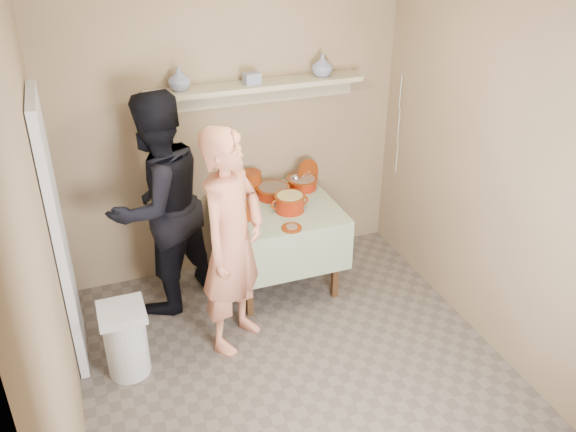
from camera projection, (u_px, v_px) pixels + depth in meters
name	position (u px, v px, depth m)	size (l,w,h in m)	color
ground	(305.00, 383.00, 4.34)	(3.50, 3.50, 0.00)	#61554C
tile_panel	(59.00, 235.00, 4.20)	(0.06, 0.70, 2.00)	silver
plate_stack_a	(239.00, 187.00, 5.22)	(0.14, 0.14, 0.18)	#6B1F03
plate_stack_b	(252.00, 182.00, 5.27)	(0.17, 0.17, 0.20)	#6B1F03
bowl_stack	(249.00, 211.00, 4.88)	(0.13, 0.13, 0.13)	#6B1F03
empty_bowl	(243.00, 205.00, 5.06)	(0.16, 0.16, 0.05)	#6B1F03
propped_lid	(308.00, 172.00, 5.41)	(0.24, 0.24, 0.02)	#6B1F03
vase_right	(322.00, 65.00, 5.05)	(0.18, 0.18, 0.18)	navy
vase_left	(179.00, 79.00, 4.70)	(0.17, 0.17, 0.18)	navy
ceramic_box	(252.00, 79.00, 4.86)	(0.13, 0.09, 0.09)	navy
person_cook	(232.00, 242.00, 4.36)	(0.64, 0.42, 1.75)	#D67E5C
person_helper	(159.00, 205.00, 4.77)	(0.89, 0.70, 1.84)	black
room_shell	(308.00, 178.00, 3.57)	(3.04, 3.54, 2.62)	#947A5A
serving_table	(277.00, 218.00, 5.16)	(0.97, 0.97, 0.76)	#4C2D16
cazuela_meat_a	(273.00, 191.00, 5.23)	(0.30, 0.30, 0.10)	maroon
cazuela_meat_b	(302.00, 182.00, 5.38)	(0.28, 0.28, 0.10)	maroon
ladle	(296.00, 178.00, 5.33)	(0.08, 0.26, 0.19)	silver
cazuela_rice	(290.00, 202.00, 4.99)	(0.33, 0.25, 0.14)	maroon
front_plate	(292.00, 228.00, 4.75)	(0.16, 0.16, 0.03)	#6B1F03
wall_shelf	(255.00, 88.00, 4.96)	(1.80, 0.25, 0.21)	tan
trash_bin	(126.00, 340.00, 4.32)	(0.32, 0.32, 0.56)	silver
electrical_cord	(399.00, 125.00, 5.41)	(0.01, 0.05, 0.90)	silver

